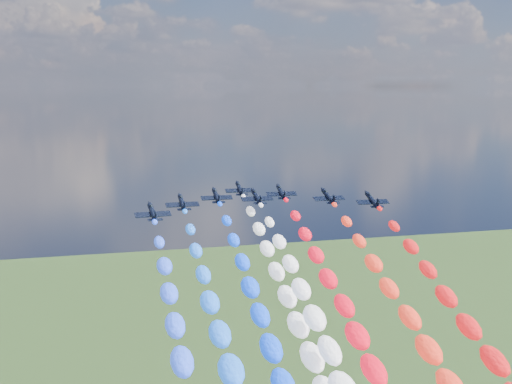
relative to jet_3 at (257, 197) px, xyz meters
name	(u,v)px	position (x,y,z in m)	size (l,w,h in m)	color
jet_0	(152,212)	(-28.76, -15.06, 0.00)	(8.30, 11.13, 2.45)	black
jet_1	(182,203)	(-20.26, -3.81, 0.00)	(8.30, 11.13, 2.45)	black
jet_2	(216,196)	(-9.94, 4.27, 0.00)	(8.30, 11.13, 2.45)	black
trail_2	(278,378)	(-9.94, -54.89, -25.22)	(6.08, 115.38, 53.78)	#0D41FC
jet_3	(257,197)	(0.00, 0.00, 0.00)	(8.30, 11.13, 2.45)	black
trail_3	(337,382)	(0.00, -59.16, -25.22)	(6.08, 115.38, 53.78)	white
jet_4	(240,189)	(-1.11, 14.93, 0.00)	(8.30, 11.13, 2.45)	black
trail_4	(305,352)	(-1.11, -44.23, -25.22)	(6.08, 115.38, 53.78)	white
jet_5	(281,192)	(8.55, 6.09, 0.00)	(8.30, 11.13, 2.45)	black
trail_5	(366,364)	(8.55, -53.07, -25.22)	(6.08, 115.38, 53.78)	red
jet_6	(328,197)	(18.51, -4.08, 0.00)	(8.30, 11.13, 2.45)	black
trail_6	(438,380)	(18.51, -63.24, -25.22)	(6.08, 115.38, 53.78)	#FB301B
jet_7	(372,200)	(27.43, -12.11, 0.00)	(8.30, 11.13, 2.45)	black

